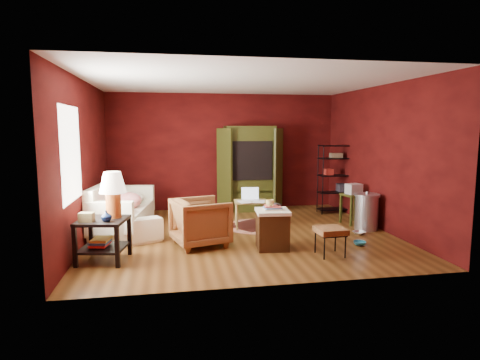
# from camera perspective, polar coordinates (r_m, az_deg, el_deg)

# --- Properties ---
(room) EXTENTS (5.54, 5.04, 2.84)m
(room) POSITION_cam_1_polar(r_m,az_deg,el_deg) (7.33, -0.01, 2.91)
(room) COLOR brown
(room) RESTS_ON ground
(sofa) EXTENTS (1.42, 2.21, 0.83)m
(sofa) POSITION_cam_1_polar(r_m,az_deg,el_deg) (7.97, -16.56, -4.19)
(sofa) COLOR white
(sofa) RESTS_ON ground
(armchair) EXTENTS (1.00, 1.03, 0.88)m
(armchair) POSITION_cam_1_polar(r_m,az_deg,el_deg) (6.84, -5.63, -5.64)
(armchair) COLOR black
(armchair) RESTS_ON ground
(pet_bowl_steel) EXTENTS (0.24, 0.14, 0.24)m
(pet_bowl_steel) POSITION_cam_1_polar(r_m,az_deg,el_deg) (7.86, 16.63, -6.59)
(pet_bowl_steel) COLOR silver
(pet_bowl_steel) RESTS_ON ground
(pet_bowl_turquoise) EXTENTS (0.22, 0.09, 0.21)m
(pet_bowl_turquoise) POSITION_cam_1_polar(r_m,az_deg,el_deg) (7.16, 16.67, -8.07)
(pet_bowl_turquoise) COLOR #299DC1
(pet_bowl_turquoise) RESTS_ON ground
(vase) EXTENTS (0.19, 0.20, 0.15)m
(vase) POSITION_cam_1_polar(r_m,az_deg,el_deg) (6.11, -18.48, -4.91)
(vase) COLOR #0C1B40
(vase) RESTS_ON side_table
(mug) EXTENTS (0.17, 0.15, 0.13)m
(mug) POSITION_cam_1_polar(r_m,az_deg,el_deg) (6.50, 4.27, -3.15)
(mug) COLOR #FFE97C
(mug) RESTS_ON hamper
(side_table) EXTENTS (0.79, 0.79, 1.33)m
(side_table) POSITION_cam_1_polar(r_m,az_deg,el_deg) (6.30, -18.26, -3.76)
(side_table) COLOR black
(side_table) RESTS_ON ground
(sofa_cushions) EXTENTS (1.10, 2.15, 0.86)m
(sofa_cushions) POSITION_cam_1_polar(r_m,az_deg,el_deg) (7.94, -16.65, -4.21)
(sofa_cushions) COLOR white
(sofa_cushions) RESTS_ON sofa
(hamper) EXTENTS (0.58, 0.58, 0.75)m
(hamper) POSITION_cam_1_polar(r_m,az_deg,el_deg) (6.65, 4.63, -6.88)
(hamper) COLOR #492810
(hamper) RESTS_ON ground
(footstool) EXTENTS (0.45, 0.45, 0.44)m
(footstool) POSITION_cam_1_polar(r_m,az_deg,el_deg) (6.43, 12.74, -7.14)
(footstool) COLOR black
(footstool) RESTS_ON ground
(rug_round) EXTENTS (1.46, 1.46, 0.01)m
(rug_round) POSITION_cam_1_polar(r_m,az_deg,el_deg) (8.17, 2.33, -6.57)
(rug_round) COLOR beige
(rug_round) RESTS_ON ground
(rug_oriental) EXTENTS (1.41, 1.29, 0.01)m
(rug_oriental) POSITION_cam_1_polar(r_m,az_deg,el_deg) (8.33, 2.64, -6.23)
(rug_oriental) COLOR #541E16
(rug_oriental) RESTS_ON ground
(laptop_desk) EXTENTS (0.69, 0.56, 0.80)m
(laptop_desk) POSITION_cam_1_polar(r_m,az_deg,el_deg) (7.93, 1.52, -3.39)
(laptop_desk) COLOR tan
(laptop_desk) RESTS_ON ground
(tv_armoire) EXTENTS (1.60, 0.84, 2.03)m
(tv_armoire) POSITION_cam_1_polar(r_m,az_deg,el_deg) (9.61, 1.38, 1.89)
(tv_armoire) COLOR #383A10
(tv_armoire) RESTS_ON ground
(wire_shelving) EXTENTS (0.78, 0.34, 1.59)m
(wire_shelving) POSITION_cam_1_polar(r_m,az_deg,el_deg) (9.59, 13.47, 0.58)
(wire_shelving) COLOR black
(wire_shelving) RESTS_ON ground
(small_stand) EXTENTS (0.49, 0.49, 0.83)m
(small_stand) POSITION_cam_1_polar(r_m,az_deg,el_deg) (8.61, 15.86, -1.92)
(small_stand) COLOR #383A10
(small_stand) RESTS_ON ground
(trash_can) EXTENTS (0.65, 0.65, 0.76)m
(trash_can) POSITION_cam_1_polar(r_m,az_deg,el_deg) (8.21, 17.55, -4.31)
(trash_can) COLOR silver
(trash_can) RESTS_ON ground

